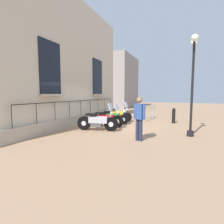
% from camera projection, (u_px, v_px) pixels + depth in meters
% --- Properties ---
extents(ground_plane, '(60.00, 60.00, 0.00)m').
position_uv_depth(ground_plane, '(113.00, 126.00, 10.27)').
color(ground_plane, '#9E7A5B').
extents(building_facade, '(0.82, 11.35, 7.57)m').
position_uv_depth(building_facade, '(74.00, 63.00, 10.84)').
color(building_facade, beige).
rests_on(building_facade, ground_plane).
extents(motorcycle_silver, '(2.11, 0.74, 1.39)m').
position_uv_depth(motorcycle_silver, '(98.00, 121.00, 8.89)').
color(motorcycle_silver, black).
rests_on(motorcycle_silver, ground_plane).
extents(motorcycle_red, '(2.05, 0.69, 1.32)m').
position_uv_depth(motorcycle_red, '(106.00, 119.00, 9.86)').
color(motorcycle_red, black).
rests_on(motorcycle_red, ground_plane).
extents(motorcycle_green, '(1.99, 0.63, 0.98)m').
position_uv_depth(motorcycle_green, '(113.00, 118.00, 10.84)').
color(motorcycle_green, black).
rests_on(motorcycle_green, ground_plane).
extents(motorcycle_yellow, '(1.99, 0.58, 1.33)m').
position_uv_depth(motorcycle_yellow, '(117.00, 115.00, 11.79)').
color(motorcycle_yellow, black).
rests_on(motorcycle_yellow, ground_plane).
extents(lamppost, '(0.28, 0.98, 4.18)m').
position_uv_depth(lamppost, '(193.00, 77.00, 7.48)').
color(lamppost, black).
rests_on(lamppost, ground_plane).
extents(crowd_barrier, '(0.45, 2.35, 1.05)m').
position_uv_depth(crowd_barrier, '(149.00, 112.00, 12.61)').
color(crowd_barrier, '#B7B7BF').
rests_on(crowd_barrier, ground_plane).
extents(bollard, '(0.21, 0.21, 0.96)m').
position_uv_depth(bollard, '(174.00, 116.00, 11.14)').
color(bollard, black).
rests_on(bollard, ground_plane).
extents(pedestrian_standing, '(0.49, 0.34, 1.71)m').
position_uv_depth(pedestrian_standing, '(139.00, 116.00, 6.92)').
color(pedestrian_standing, '#23283D').
rests_on(pedestrian_standing, ground_plane).
extents(distant_building, '(3.40, 6.83, 6.99)m').
position_uv_depth(distant_building, '(121.00, 82.00, 24.89)').
color(distant_building, gray).
rests_on(distant_building, ground_plane).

